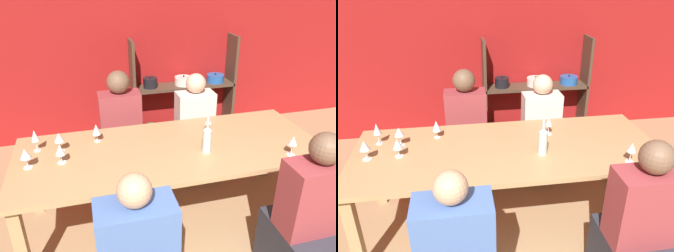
% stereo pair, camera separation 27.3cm
% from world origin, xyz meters
% --- Properties ---
extents(wall_back_red, '(8.80, 0.06, 2.70)m').
position_xyz_m(wall_back_red, '(0.00, 3.83, 1.35)').
color(wall_back_red, '#A31919').
rests_on(wall_back_red, ground_plane).
extents(shelf_unit, '(1.39, 0.30, 1.30)m').
position_xyz_m(shelf_unit, '(0.48, 3.63, 0.53)').
color(shelf_unit, '#4C3828').
rests_on(shelf_unit, ground_plane).
extents(dining_table, '(2.52, 1.00, 0.74)m').
position_xyz_m(dining_table, '(-0.15, 1.96, 0.66)').
color(dining_table, tan).
rests_on(dining_table, ground_plane).
extents(wine_bottle_green, '(0.07, 0.07, 0.30)m').
position_xyz_m(wine_bottle_green, '(0.11, 1.82, 0.86)').
color(wine_bottle_green, '#B2C6C1').
rests_on(wine_bottle_green, dining_table).
extents(wine_glass_empty_a, '(0.08, 0.08, 0.16)m').
position_xyz_m(wine_glass_empty_a, '(-1.03, 2.13, 0.86)').
color(wine_glass_empty_a, white).
rests_on(wine_glass_empty_a, dining_table).
extents(wine_glass_white_a, '(0.07, 0.07, 0.19)m').
position_xyz_m(wine_glass_white_a, '(-1.22, 2.19, 0.87)').
color(wine_glass_white_a, white).
rests_on(wine_glass_white_a, dining_table).
extents(wine_glass_empty_b, '(0.08, 0.08, 0.16)m').
position_xyz_m(wine_glass_empty_b, '(-1.26, 1.94, 0.86)').
color(wine_glass_empty_b, white).
rests_on(wine_glass_empty_b, dining_table).
extents(wine_glass_red_a, '(0.06, 0.06, 0.16)m').
position_xyz_m(wine_glass_red_a, '(0.25, 2.14, 0.85)').
color(wine_glass_red_a, white).
rests_on(wine_glass_red_a, dining_table).
extents(wine_glass_red_b, '(0.07, 0.07, 0.16)m').
position_xyz_m(wine_glass_red_b, '(-0.73, 2.23, 0.85)').
color(wine_glass_red_b, white).
rests_on(wine_glass_red_b, dining_table).
extents(wine_glass_white_b, '(0.07, 0.07, 0.17)m').
position_xyz_m(wine_glass_white_b, '(0.74, 1.59, 0.86)').
color(wine_glass_white_b, white).
rests_on(wine_glass_white_b, dining_table).
extents(wine_glass_empty_c, '(0.08, 0.08, 0.16)m').
position_xyz_m(wine_glass_empty_c, '(-1.02, 1.94, 0.85)').
color(wine_glass_empty_c, white).
rests_on(wine_glass_empty_c, dining_table).
extents(person_far_a, '(0.41, 0.51, 1.09)m').
position_xyz_m(person_far_a, '(0.35, 2.78, 0.40)').
color(person_far_a, '#2D2D38').
rests_on(person_far_a, ground_plane).
extents(person_near_b, '(0.43, 0.54, 1.20)m').
position_xyz_m(person_near_b, '(0.58, 1.08, 0.44)').
color(person_near_b, '#2D2D38').
rests_on(person_near_b, ground_plane).
extents(person_far_b, '(0.42, 0.53, 1.19)m').
position_xyz_m(person_far_b, '(-0.46, 2.78, 0.44)').
color(person_far_b, '#2D2D38').
rests_on(person_far_b, ground_plane).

